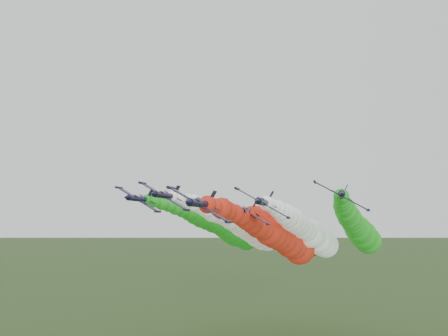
# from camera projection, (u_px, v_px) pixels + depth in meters

# --- Properties ---
(jet_lead) EXTENTS (18.68, 84.53, 18.96)m
(jet_lead) POSITION_uv_depth(u_px,v_px,m) (280.00, 238.00, 118.43)
(jet_lead) COLOR black
(jet_lead) RESTS_ON ground
(jet_inner_left) EXTENTS (17.93, 83.78, 18.21)m
(jet_inner_left) POSITION_uv_depth(u_px,v_px,m) (248.00, 229.00, 135.76)
(jet_inner_left) COLOR black
(jet_inner_left) RESTS_ON ground
(jet_inner_right) EXTENTS (18.16, 84.01, 18.44)m
(jet_inner_right) POSITION_uv_depth(u_px,v_px,m) (311.00, 234.00, 129.33)
(jet_inner_right) COLOR black
(jet_inner_right) RESTS_ON ground
(jet_outer_left) EXTENTS (18.26, 84.11, 18.55)m
(jet_outer_left) POSITION_uv_depth(u_px,v_px,m) (225.00, 229.00, 145.96)
(jet_outer_left) COLOR black
(jet_outer_left) RESTS_ON ground
(jet_outer_right) EXTENTS (18.39, 84.24, 18.67)m
(jet_outer_right) POSITION_uv_depth(u_px,v_px,m) (359.00, 229.00, 130.69)
(jet_outer_right) COLOR black
(jet_outer_right) RESTS_ON ground
(jet_trail) EXTENTS (17.99, 83.84, 18.28)m
(jet_trail) POSITION_uv_depth(u_px,v_px,m) (295.00, 236.00, 143.54)
(jet_trail) COLOR black
(jet_trail) RESTS_ON ground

